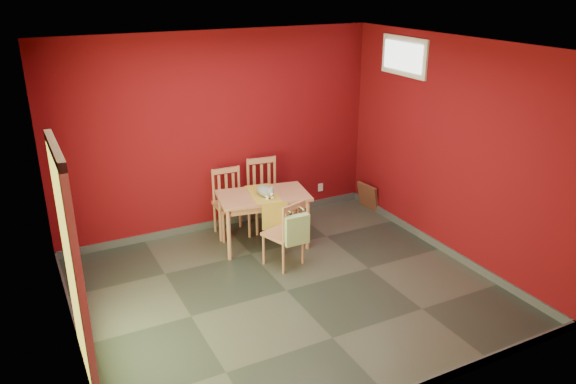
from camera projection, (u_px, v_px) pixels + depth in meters
name	position (u px, v px, depth m)	size (l,w,h in m)	color
ground	(287.00, 290.00, 6.36)	(4.50, 4.50, 0.00)	#2D342D
room_shell	(287.00, 287.00, 6.34)	(4.50, 4.50, 4.50)	#630A0F
doorway	(70.00, 261.00, 4.67)	(0.06, 1.01, 2.13)	#B7D838
window	(404.00, 56.00, 7.28)	(0.05, 0.90, 0.50)	white
outlet_plate	(320.00, 187.00, 8.58)	(0.08, 0.01, 0.12)	silver
dining_table	(263.00, 201.00, 7.22)	(1.25, 0.86, 0.72)	#AE6E51
table_runner	(267.00, 201.00, 7.11)	(0.45, 0.75, 0.35)	#B58E2E
chair_far_left	(230.00, 202.00, 7.60)	(0.44, 0.44, 0.91)	#AE6E51
chair_far_right	(265.00, 193.00, 7.81)	(0.51, 0.51, 0.98)	#AE6E51
chair_near	(286.00, 233.00, 6.77)	(0.50, 0.50, 0.85)	#AE6E51
tote_bag	(297.00, 230.00, 6.58)	(0.31, 0.18, 0.43)	#90B171
cat	(265.00, 189.00, 7.10)	(0.19, 0.37, 0.18)	slate
picture_frame	(368.00, 196.00, 8.52)	(0.18, 0.40, 0.39)	brown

